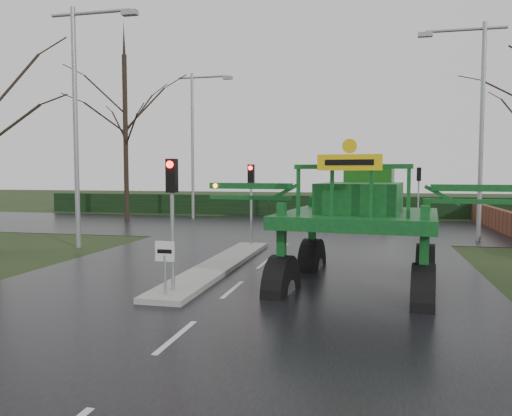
% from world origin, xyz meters
% --- Properties ---
extents(ground, '(140.00, 140.00, 0.00)m').
position_xyz_m(ground, '(0.00, 0.00, 0.00)').
color(ground, black).
rests_on(ground, ground).
extents(road_main, '(14.00, 80.00, 0.02)m').
position_xyz_m(road_main, '(0.00, 10.00, 0.00)').
color(road_main, black).
rests_on(road_main, ground).
extents(road_cross, '(80.00, 12.00, 0.02)m').
position_xyz_m(road_cross, '(0.00, 16.00, 0.01)').
color(road_cross, black).
rests_on(road_cross, ground).
extents(median_island, '(1.20, 10.00, 0.16)m').
position_xyz_m(median_island, '(-1.30, 3.00, 0.09)').
color(median_island, gray).
rests_on(median_island, ground).
extents(hedge_row, '(44.00, 0.90, 1.50)m').
position_xyz_m(hedge_row, '(0.00, 24.00, 0.75)').
color(hedge_row, black).
rests_on(hedge_row, ground).
extents(brick_wall, '(0.40, 20.00, 1.20)m').
position_xyz_m(brick_wall, '(10.50, 16.00, 0.60)').
color(brick_wall, '#592D1E').
rests_on(brick_wall, ground).
extents(keep_left_sign, '(0.50, 0.07, 1.35)m').
position_xyz_m(keep_left_sign, '(-1.30, -1.50, 1.06)').
color(keep_left_sign, gray).
rests_on(keep_left_sign, ground).
extents(traffic_signal_near, '(0.26, 0.33, 3.52)m').
position_xyz_m(traffic_signal_near, '(-1.30, -1.01, 2.59)').
color(traffic_signal_near, gray).
rests_on(traffic_signal_near, ground).
extents(traffic_signal_mid, '(0.26, 0.33, 3.52)m').
position_xyz_m(traffic_signal_mid, '(-1.30, 7.49, 2.59)').
color(traffic_signal_mid, gray).
rests_on(traffic_signal_mid, ground).
extents(traffic_signal_far, '(0.26, 0.33, 3.52)m').
position_xyz_m(traffic_signal_far, '(6.50, 20.01, 2.59)').
color(traffic_signal_far, gray).
rests_on(traffic_signal_far, ground).
extents(street_light_left_near, '(3.85, 0.30, 10.00)m').
position_xyz_m(street_light_left_near, '(-8.19, 6.00, 5.99)').
color(street_light_left_near, gray).
rests_on(street_light_left_near, ground).
extents(street_light_right, '(3.85, 0.30, 10.00)m').
position_xyz_m(street_light_right, '(8.19, 12.00, 5.99)').
color(street_light_right, gray).
rests_on(street_light_right, ground).
extents(street_light_left_far, '(3.85, 0.30, 10.00)m').
position_xyz_m(street_light_left_far, '(-8.19, 20.00, 5.99)').
color(street_light_left_far, gray).
rests_on(street_light_left_far, ground).
extents(tree_left_far, '(7.70, 7.70, 13.26)m').
position_xyz_m(tree_left_far, '(-12.50, 18.00, 7.15)').
color(tree_left_far, black).
rests_on(tree_left_far, ground).
extents(crop_sprayer, '(8.91, 5.99, 5.00)m').
position_xyz_m(crop_sprayer, '(1.35, 0.32, 2.36)').
color(crop_sprayer, black).
rests_on(crop_sprayer, ground).
extents(white_sedan, '(4.43, 1.62, 1.45)m').
position_xyz_m(white_sedan, '(2.80, 16.43, 0.00)').
color(white_sedan, silver).
rests_on(white_sedan, ground).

